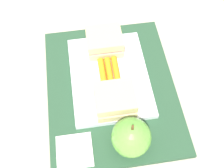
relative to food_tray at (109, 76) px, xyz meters
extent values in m
plane|color=#B7AD99|center=(0.03, 0.00, -0.02)|extent=(2.40, 2.40, 0.00)
cube|color=#284C33|center=(0.03, 0.00, -0.01)|extent=(0.36, 0.28, 0.01)
cube|color=white|center=(0.00, 0.00, 0.00)|extent=(0.23, 0.17, 0.01)
cube|color=#DBC189|center=(-0.08, 0.00, 0.01)|extent=(0.07, 0.08, 0.02)
cube|color=pink|center=(-0.08, 0.00, 0.03)|extent=(0.07, 0.07, 0.01)
cube|color=#DBC189|center=(-0.08, 0.00, 0.04)|extent=(0.07, 0.08, 0.02)
cube|color=#DBC189|center=(0.08, 0.00, 0.01)|extent=(0.07, 0.08, 0.02)
cube|color=pink|center=(0.08, 0.00, 0.03)|extent=(0.07, 0.07, 0.01)
cube|color=#DBC189|center=(0.08, 0.00, 0.04)|extent=(0.07, 0.08, 0.02)
cylinder|color=orange|center=(0.00, -0.01, 0.01)|extent=(0.08, 0.01, 0.02)
cylinder|color=orange|center=(0.00, 0.00, 0.01)|extent=(0.08, 0.01, 0.02)
cylinder|color=orange|center=(0.00, 0.02, 0.01)|extent=(0.08, 0.01, 0.02)
sphere|color=#66B742|center=(0.16, 0.02, 0.03)|extent=(0.08, 0.08, 0.08)
cylinder|color=brown|center=(0.16, 0.02, 0.07)|extent=(0.01, 0.00, 0.01)
cube|color=white|center=(0.16, -0.09, 0.00)|extent=(0.07, 0.07, 0.00)
camera|label=1|loc=(0.37, -0.05, 0.55)|focal=47.78mm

